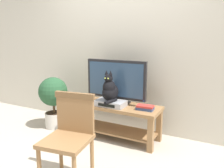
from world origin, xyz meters
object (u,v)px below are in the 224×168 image
Objects in this scene: book_stack at (145,108)px; potted_plant at (53,97)px; tv_stand at (114,115)px; media_box at (110,103)px; wooden_chair at (70,131)px; tv at (116,81)px; cat at (110,90)px.

potted_plant is (-1.49, -0.07, -0.03)m from book_stack.
tv_stand is 1.64× the size of potted_plant.
potted_plant reaches higher than media_box.
wooden_chair is 1.14m from book_stack.
cat is at bearing -90.32° from tv.
tv is 1.21m from wooden_chair.
book_stack is (0.38, 1.07, -0.00)m from wooden_chair.
book_stack is at bearing 2.69° from potted_plant.
tv is 2.13× the size of cat.
media_box reaches higher than tv_stand.
media_box is 0.51× the size of potted_plant.
cat reaches higher than potted_plant.
tv_stand is 0.48m from tv.
potted_plant is (-1.01, -0.01, -0.04)m from media_box.
tv_stand is 1.49× the size of wooden_chair.
tv_stand is 1.03m from potted_plant.
wooden_chair reaches higher than tv_stand.
tv_stand is 3.14× the size of cat.
media_box is 0.19m from cat.
cat is 0.47× the size of wooden_chair.
tv reaches higher than book_stack.
tv is at bearing 89.21° from media_box.
tv is at bearing 89.68° from cat.
potted_plant is at bearing -174.10° from tv_stand.
media_box is 1.02m from wooden_chair.
tv_stand is at bearing 94.88° from wooden_chair.
cat is 0.52m from book_stack.
tv_stand is 0.40m from cat.
potted_plant is at bearing 179.70° from cat.
cat is at bearing -90.50° from tv_stand.
tv is 1.01× the size of wooden_chair.
media_box is 0.48m from book_stack.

